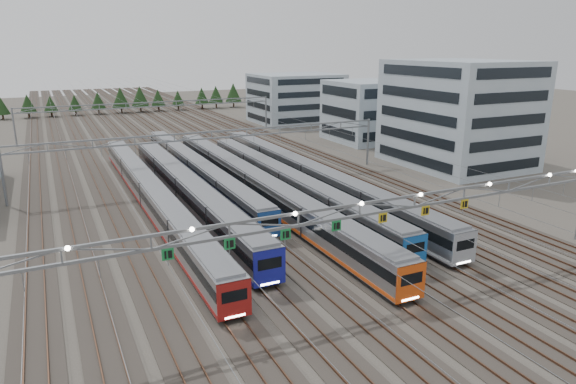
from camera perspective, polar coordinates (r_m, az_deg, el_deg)
name	(u,v)px	position (r m, az deg, el deg)	size (l,w,h in m)	color
ground	(356,291)	(44.96, 7.62, -10.84)	(400.00, 400.00, 0.00)	#47423A
track_bed	(141,122)	(136.49, -15.97, 7.53)	(54.00, 260.00, 5.42)	#2D2823
train_a	(151,194)	(67.19, -15.00, -0.24)	(2.73, 62.54, 3.55)	black
train_b	(187,190)	(67.38, -11.14, 0.19)	(2.95, 53.49, 3.85)	black
train_c	(196,169)	(79.46, -10.15, 2.52)	(2.69, 56.16, 3.49)	black
train_d	(255,185)	(69.08, -3.69, 0.79)	(2.83, 65.93, 3.69)	black
train_e	(288,183)	(70.03, 0.01, 1.00)	(2.77, 53.90, 3.60)	black
train_f	(310,176)	(73.87, 2.43, 1.83)	(2.86, 61.36, 3.73)	black
gantry_near	(360,213)	(42.13, 8.00, -2.29)	(56.36, 0.61, 8.08)	slate
gantry_mid	(212,141)	(77.92, -8.44, 5.63)	(56.36, 0.36, 8.00)	slate
gantry_far	(152,109)	(121.23, -14.89, 8.95)	(56.36, 0.36, 8.00)	slate
depot_bldg_south	(458,114)	(93.35, 18.35, 8.26)	(18.00, 22.00, 17.79)	#8E9EAA
depot_bldg_mid	(366,111)	(113.54, 8.66, 8.87)	(14.00, 16.00, 12.85)	#8E9EAA
depot_bldg_north	(296,98)	(140.92, 0.87, 10.40)	(22.00, 18.00, 12.77)	#8E9EAA
treeline	(119,99)	(167.15, -18.28, 9.75)	(93.80, 5.60, 7.02)	#332114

